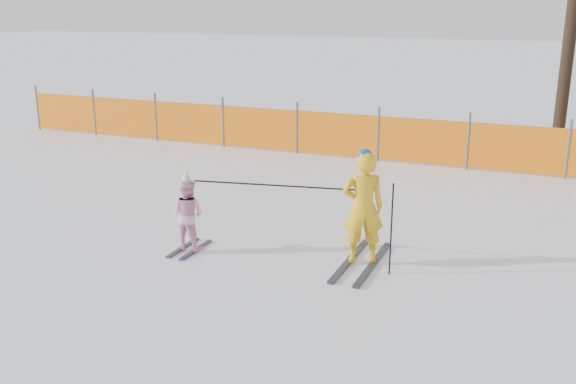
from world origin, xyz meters
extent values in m
plane|color=white|center=(0.00, 0.00, 0.00)|extent=(120.00, 120.00, 0.00)
cube|color=black|center=(0.83, 0.76, 0.02)|extent=(0.09, 1.66, 0.04)
cube|color=black|center=(1.17, 0.76, 0.02)|extent=(0.09, 1.66, 0.04)
imported|color=yellow|center=(1.00, 0.76, 0.82)|extent=(0.68, 0.58, 1.57)
sphere|color=#1A4894|center=(1.00, 0.76, 1.54)|extent=(0.21, 0.21, 0.21)
cube|color=black|center=(-1.60, 0.28, 0.01)|extent=(0.09, 0.84, 0.03)
cube|color=black|center=(-1.38, 0.28, 0.01)|extent=(0.09, 0.84, 0.03)
imported|color=#FFA6CE|center=(-1.49, 0.28, 0.55)|extent=(0.52, 0.42, 1.05)
cone|color=silver|center=(-1.49, 0.28, 1.11)|extent=(0.19, 0.19, 0.24)
cylinder|color=black|center=(1.45, 0.56, 0.64)|extent=(0.02, 0.02, 1.27)
cylinder|color=black|center=(-0.24, 0.52, 1.07)|extent=(2.25, 0.46, 0.02)
cylinder|color=#595960|center=(-10.39, 6.75, 0.62)|extent=(0.06, 0.06, 1.25)
cylinder|color=#595960|center=(-8.39, 6.75, 0.62)|extent=(0.06, 0.06, 1.25)
cylinder|color=#595960|center=(-6.39, 6.75, 0.62)|extent=(0.06, 0.06, 1.25)
cylinder|color=#595960|center=(-4.39, 6.75, 0.62)|extent=(0.06, 0.06, 1.25)
cylinder|color=#595960|center=(-2.39, 6.75, 0.62)|extent=(0.06, 0.06, 1.25)
cylinder|color=#595960|center=(-0.39, 6.75, 0.62)|extent=(0.06, 0.06, 1.25)
cylinder|color=#595960|center=(1.61, 6.75, 0.62)|extent=(0.06, 0.06, 1.25)
cylinder|color=#595960|center=(3.61, 6.75, 0.62)|extent=(0.06, 0.06, 1.25)
cube|color=orange|center=(-2.06, 6.75, 0.55)|extent=(16.65, 0.03, 1.00)
cylinder|color=black|center=(3.41, 9.70, 3.39)|extent=(0.30, 0.30, 6.77)
camera|label=1|loc=(3.27, -7.32, 3.51)|focal=40.00mm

